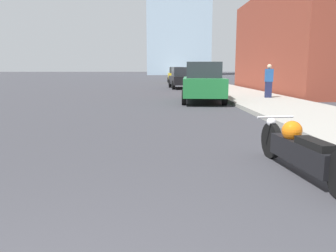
{
  "coord_description": "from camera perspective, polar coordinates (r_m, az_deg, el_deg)",
  "views": [
    {
      "loc": [
        0.81,
        -1.26,
        1.5
      ],
      "look_at": [
        1.01,
        4.32,
        0.53
      ],
      "focal_mm": 35.0,
      "sensor_mm": 36.0,
      "label": 1
    }
  ],
  "objects": [
    {
      "name": "sidewalk",
      "position": [
        41.58,
        4.86,
        7.85
      ],
      "size": [
        3.45,
        240.0,
        0.15
      ],
      "color": "gray",
      "rests_on": "ground_plane"
    },
    {
      "name": "motorcycle",
      "position": [
        5.05,
        22.0,
        -3.84
      ],
      "size": [
        0.62,
        2.53,
        0.75
      ],
      "rotation": [
        0.0,
        0.0,
        0.1
      ],
      "color": "black",
      "rests_on": "ground_plane"
    },
    {
      "name": "parked_car_green",
      "position": [
        15.35,
        6.13,
        7.57
      ],
      "size": [
        2.23,
        4.7,
        1.82
      ],
      "rotation": [
        0.0,
        0.0,
        -0.1
      ],
      "color": "#1E6B33",
      "rests_on": "ground_plane"
    },
    {
      "name": "parked_car_black",
      "position": [
        26.22,
        2.35,
        8.38
      ],
      "size": [
        1.93,
        4.5,
        1.66
      ],
      "rotation": [
        0.0,
        0.0,
        0.05
      ],
      "color": "black",
      "rests_on": "ground_plane"
    },
    {
      "name": "parked_car_yellow",
      "position": [
        36.97,
        1.4,
        8.85
      ],
      "size": [
        1.82,
        3.96,
        1.75
      ],
      "rotation": [
        0.0,
        0.0,
        0.01
      ],
      "color": "gold",
      "rests_on": "ground_plane"
    },
    {
      "name": "pedestrian",
      "position": [
        16.61,
        17.14,
        7.55
      ],
      "size": [
        0.36,
        0.22,
        1.6
      ],
      "color": "#1E2347",
      "rests_on": "sidewalk"
    }
  ]
}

